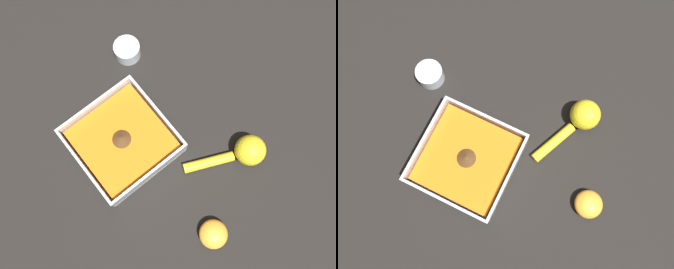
{
  "view_description": "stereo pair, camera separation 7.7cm",
  "coord_description": "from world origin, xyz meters",
  "views": [
    {
      "loc": [
        -0.18,
        0.02,
        0.79
      ],
      "look_at": [
        -0.04,
        -0.09,
        0.03
      ],
      "focal_mm": 35.0,
      "sensor_mm": 36.0,
      "label": 1
    },
    {
      "loc": [
        -0.12,
        0.07,
        0.79
      ],
      "look_at": [
        -0.04,
        -0.09,
        0.03
      ],
      "focal_mm": 35.0,
      "sensor_mm": 36.0,
      "label": 2
    }
  ],
  "objects": [
    {
      "name": "ground_plane",
      "position": [
        0.0,
        0.0,
        0.0
      ],
      "size": [
        4.0,
        4.0,
        0.0
      ],
      "primitive_type": "plane",
      "color": "black"
    },
    {
      "name": "lemon_squeezer",
      "position": [
        -0.19,
        -0.2,
        0.03
      ],
      "size": [
        0.11,
        0.19,
        0.07
      ],
      "rotation": [
        0.0,
        0.0,
        4.29
      ],
      "color": "yellow",
      "rests_on": "ground_plane"
    },
    {
      "name": "spice_bowl",
      "position": [
        0.2,
        -0.15,
        0.02
      ],
      "size": [
        0.07,
        0.07,
        0.04
      ],
      "color": "silver",
      "rests_on": "ground_plane"
    },
    {
      "name": "lemon_half",
      "position": [
        -0.28,
        -0.02,
        0.02
      ],
      "size": [
        0.07,
        0.07,
        0.04
      ],
      "color": "orange",
      "rests_on": "ground_plane"
    },
    {
      "name": "square_dish",
      "position": [
        0.01,
        0.01,
        0.03
      ],
      "size": [
        0.22,
        0.22,
        0.07
      ],
      "color": "silver",
      "rests_on": "ground_plane"
    }
  ]
}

